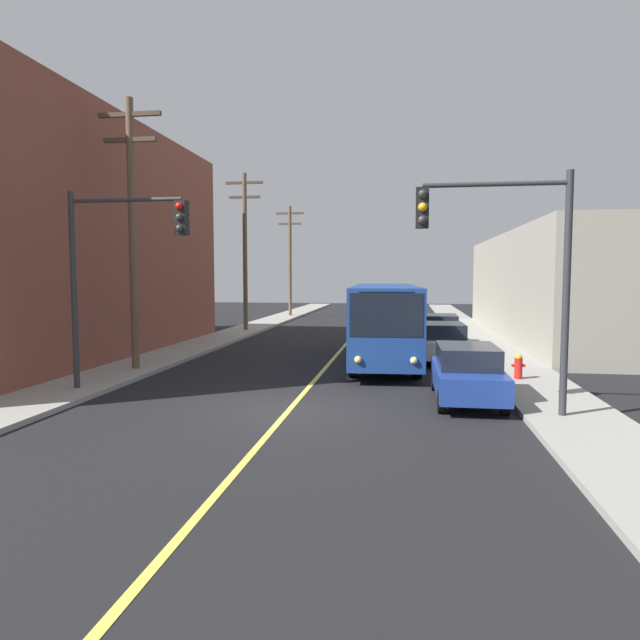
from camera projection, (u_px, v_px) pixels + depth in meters
The scene contains 16 objects.
ground_plane at pixel (288, 412), 15.07m from camera, with size 120.00×120.00×0.00m, color black.
sidewalk_left at pixel (178, 353), 25.99m from camera, with size 2.50×90.00×0.15m, color gray.
sidewalk_right at pixel (505, 360), 23.86m from camera, with size 2.50×90.00×0.15m, color gray.
lane_stripe_center at pixel (346, 344), 29.86m from camera, with size 0.16×60.00×0.01m, color #D8CC4C.
building_left_brick at pixel (26, 240), 24.95m from camera, with size 10.00×20.91×10.33m.
building_right_warehouse at pixel (607, 287), 32.36m from camera, with size 12.00×25.10×5.99m.
city_bus at pixel (384, 318), 24.08m from camera, with size 3.08×12.24×3.20m.
parked_car_blue at pixel (467, 372), 16.21m from camera, with size 1.84×4.41×1.62m.
parked_car_white at pixel (444, 342), 23.84m from camera, with size 1.92×4.45×1.62m.
parked_car_green at pixel (440, 330), 29.02m from camera, with size 1.86×4.42×1.62m.
utility_pole_near at pixel (132, 222), 20.83m from camera, with size 2.40×0.28×9.90m.
utility_pole_mid at pixel (245, 244), 36.10m from camera, with size 2.40×0.28×9.93m.
utility_pole_far at pixel (290, 256), 49.28m from camera, with size 2.40×0.28×9.46m.
traffic_signal_left_corner at pixel (120, 252), 16.94m from camera, with size 3.75×0.48×6.00m.
traffic_signal_right_corner at pixel (502, 247), 13.96m from camera, with size 3.75×0.48×6.00m.
fire_hydrant at pixel (518, 366), 19.01m from camera, with size 0.44×0.26×0.84m.
Camera 1 is at (3.03, -14.54, 3.60)m, focal length 31.81 mm.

